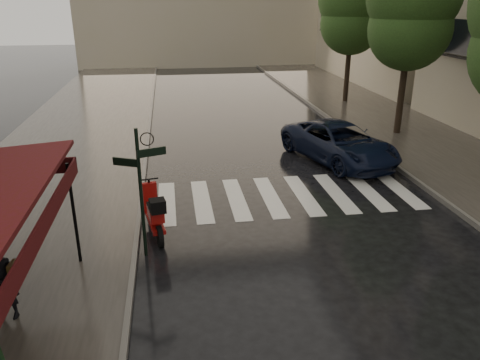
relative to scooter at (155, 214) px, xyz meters
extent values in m
plane|color=black|center=(0.98, -3.98, -0.60)|extent=(120.00, 120.00, 0.00)
cube|color=#38332D|center=(-3.52, 8.02, -0.54)|extent=(6.00, 60.00, 0.12)
cube|color=#38332D|center=(11.23, 8.02, -0.54)|extent=(5.50, 60.00, 0.12)
cube|color=#595651|center=(-0.47, 8.02, -0.53)|extent=(0.12, 60.00, 0.16)
cube|color=#595651|center=(8.43, 8.02, -0.53)|extent=(0.12, 60.00, 0.16)
cube|color=silver|center=(0.28, 2.02, -0.60)|extent=(0.50, 3.20, 0.01)
cube|color=silver|center=(1.33, 2.02, -0.60)|extent=(0.50, 3.20, 0.01)
cube|color=silver|center=(2.38, 2.02, -0.60)|extent=(0.50, 3.20, 0.01)
cube|color=silver|center=(3.43, 2.02, -0.60)|extent=(0.50, 3.20, 0.01)
cube|color=silver|center=(4.48, 2.02, -0.60)|extent=(0.50, 3.20, 0.01)
cube|color=silver|center=(5.53, 2.02, -0.60)|extent=(0.50, 3.20, 0.01)
cube|color=silver|center=(6.58, 2.02, -0.60)|extent=(0.50, 3.20, 0.01)
cube|color=silver|center=(7.63, 2.02, -0.60)|extent=(0.50, 3.20, 0.01)
cube|color=#46110A|center=(-1.54, -4.48, 1.75)|extent=(0.04, 7.00, 0.35)
cylinder|color=black|center=(-1.67, -1.23, 0.69)|extent=(0.07, 0.07, 2.35)
cylinder|color=black|center=(-0.22, -0.98, 0.95)|extent=(0.08, 0.08, 3.10)
cube|color=black|center=(0.08, -0.98, 1.95)|extent=(0.62, 0.26, 0.18)
cube|color=black|center=(-0.50, -0.98, 1.75)|extent=(0.56, 0.29, 0.18)
cylinder|color=black|center=(10.48, 8.02, 1.76)|extent=(0.28, 0.28, 4.48)
sphere|color=#203A15|center=(10.48, 8.02, 3.92)|extent=(3.40, 3.40, 3.40)
cylinder|color=black|center=(10.68, 15.02, 1.70)|extent=(0.28, 0.28, 4.37)
sphere|color=#203A15|center=(10.68, 15.02, 3.81)|extent=(3.40, 3.40, 3.40)
imported|color=black|center=(-2.65, -3.10, 0.28)|extent=(0.60, 0.43, 1.52)
cube|color=#483213|center=(-2.40, -3.14, 0.52)|extent=(0.16, 0.30, 0.32)
cylinder|color=black|center=(0.12, -0.63, -0.33)|extent=(0.21, 0.56, 0.55)
cylinder|color=black|center=(-0.15, 0.77, -0.33)|extent=(0.21, 0.56, 0.55)
cube|color=maroon|center=(-0.02, 0.10, -0.24)|extent=(0.59, 1.51, 0.11)
cube|color=maroon|center=(0.03, -0.18, 0.10)|extent=(0.45, 0.68, 0.32)
cube|color=maroon|center=(-0.11, 0.60, 0.20)|extent=(0.38, 0.20, 0.85)
cylinder|color=black|center=(-0.14, 0.71, 0.67)|extent=(0.52, 0.14, 0.04)
cube|color=black|center=(0.11, -0.60, 0.48)|extent=(0.42, 0.40, 0.32)
imported|color=black|center=(6.68, 5.03, 0.10)|extent=(3.78, 5.53, 1.41)
camera|label=1|loc=(0.53, -10.92, 5.08)|focal=35.00mm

